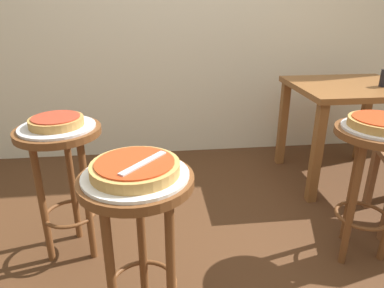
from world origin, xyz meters
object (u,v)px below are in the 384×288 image
(stool_foreground, at_px, (139,221))
(dining_table, at_px, (349,102))
(stool_middle, at_px, (373,164))
(pizza_leftside, at_px, (56,121))
(serving_plate_leftside, at_px, (57,127))
(pizza_middle, at_px, (381,122))
(serving_plate_foreground, at_px, (136,175))
(pizza_server_knife, at_px, (143,163))
(serving_plate_middle, at_px, (380,128))
(pizza_foreground, at_px, (135,168))
(stool_leftside, at_px, (63,162))

(stool_foreground, height_order, dining_table, dining_table)
(stool_middle, bearing_deg, dining_table, 68.26)
(stool_middle, relative_size, pizza_leftside, 2.83)
(stool_foreground, xyz_separation_m, serving_plate_leftside, (-0.39, 0.56, 0.19))
(pizza_middle, xyz_separation_m, serving_plate_leftside, (-1.53, 0.20, -0.03))
(serving_plate_foreground, relative_size, pizza_server_knife, 1.71)
(serving_plate_middle, height_order, serving_plate_leftside, same)
(serving_plate_middle, xyz_separation_m, pizza_middle, (0.00, 0.00, 0.03))
(dining_table, xyz_separation_m, pizza_server_knife, (-1.46, -1.25, 0.17))
(stool_middle, xyz_separation_m, serving_plate_leftside, (-1.53, 0.20, 0.19))
(serving_plate_foreground, height_order, pizza_foreground, pizza_foreground)
(stool_foreground, distance_m, stool_middle, 1.20)
(serving_plate_foreground, height_order, pizza_server_knife, pizza_server_knife)
(serving_plate_middle, height_order, dining_table, dining_table)
(serving_plate_middle, bearing_deg, serving_plate_leftside, 172.66)
(serving_plate_leftside, xyz_separation_m, pizza_server_knife, (0.42, -0.58, 0.06))
(serving_plate_middle, distance_m, pizza_leftside, 1.55)
(stool_middle, xyz_separation_m, serving_plate_middle, (0.00, 0.00, 0.19))
(pizza_foreground, xyz_separation_m, stool_middle, (1.14, 0.36, -0.22))
(serving_plate_foreground, bearing_deg, serving_plate_leftside, 125.04)
(stool_leftside, distance_m, serving_plate_leftside, 0.19)
(stool_middle, distance_m, serving_plate_leftside, 1.56)
(stool_leftside, height_order, pizza_server_knife, pizza_server_knife)
(serving_plate_leftside, bearing_deg, serving_plate_foreground, -54.96)
(pizza_middle, bearing_deg, stool_middle, -90.00)
(stool_foreground, height_order, pizza_leftside, pizza_leftside)
(pizza_leftside, bearing_deg, dining_table, 19.63)
(stool_leftside, bearing_deg, pizza_server_knife, -53.91)
(stool_leftside, bearing_deg, serving_plate_leftside, 0.00)
(pizza_foreground, xyz_separation_m, pizza_middle, (1.14, 0.36, 0.00))
(serving_plate_leftside, height_order, pizza_leftside, pizza_leftside)
(stool_middle, relative_size, stool_leftside, 1.00)
(dining_table, bearing_deg, pizza_leftside, -160.37)
(stool_middle, bearing_deg, pizza_middle, 90.00)
(stool_middle, height_order, dining_table, dining_table)
(serving_plate_foreground, bearing_deg, stool_foreground, 180.00)
(serving_plate_leftside, bearing_deg, pizza_middle, -7.34)
(pizza_foreground, xyz_separation_m, pizza_server_knife, (0.03, -0.02, 0.03))
(serving_plate_foreground, relative_size, serving_plate_leftside, 1.04)
(pizza_foreground, distance_m, stool_leftside, 0.71)
(pizza_foreground, relative_size, stool_leftside, 0.43)
(serving_plate_foreground, distance_m, pizza_foreground, 0.03)
(serving_plate_foreground, distance_m, dining_table, 1.93)
(stool_middle, xyz_separation_m, pizza_middle, (0.00, 0.00, 0.22))
(stool_foreground, bearing_deg, serving_plate_middle, 17.43)
(serving_plate_leftside, bearing_deg, stool_leftside, 0.00)
(stool_foreground, relative_size, serving_plate_leftside, 2.00)
(pizza_middle, bearing_deg, pizza_foreground, -162.57)
(stool_leftside, relative_size, dining_table, 0.89)
(serving_plate_middle, distance_m, stool_leftside, 1.56)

